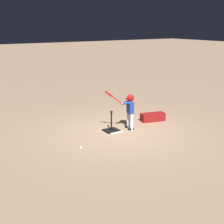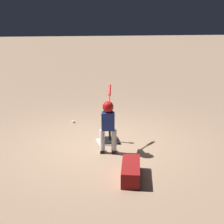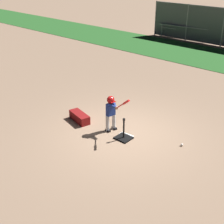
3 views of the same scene
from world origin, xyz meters
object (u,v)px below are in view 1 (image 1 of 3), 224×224
Objects in this scene: batting_tee at (111,129)px; baseball at (81,148)px; batter_child at (129,107)px; equipment_bag at (153,117)px.

batting_tee is 8.87× the size of baseball.
batter_child is 1.57× the size of equipment_bag.
equipment_bag is at bearing -164.85° from baseball.
baseball is 3.39m from equipment_bag.
batter_child reaches higher than batting_tee.
batting_tee is 0.88m from batter_child.
equipment_bag reaches higher than baseball.
batter_child is at bearing -162.49° from baseball.
batting_tee reaches higher than baseball.
batter_child is 2.29m from baseball.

